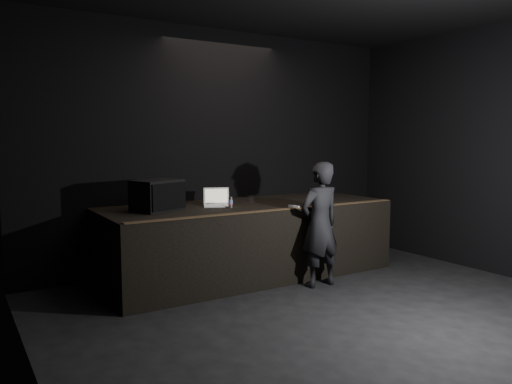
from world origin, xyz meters
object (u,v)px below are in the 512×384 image
at_px(stage_monitor, 158,195).
at_px(beer_can, 231,202).
at_px(stage_riser, 248,239).
at_px(person, 320,224).
at_px(laptop, 217,201).

bearing_deg(stage_monitor, beer_can, -35.74).
xyz_separation_m(stage_riser, stage_monitor, (-1.29, 0.02, 0.69)).
height_order(stage_monitor, person, person).
height_order(stage_monitor, laptop, stage_monitor).
relative_size(stage_monitor, laptop, 1.58).
distance_m(stage_monitor, laptop, 0.86).
height_order(stage_riser, stage_monitor, stage_monitor).
distance_m(beer_can, person, 1.19).
bearing_deg(stage_riser, person, -61.62).
bearing_deg(laptop, person, -21.91).
relative_size(beer_can, person, 0.09).
relative_size(laptop, beer_can, 3.11).
bearing_deg(stage_riser, laptop, 172.35).
xyz_separation_m(laptop, person, (0.96, -1.01, -0.26)).
xyz_separation_m(stage_monitor, person, (1.81, -0.97, -0.39)).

